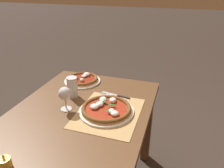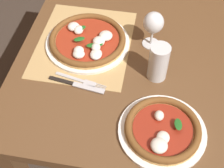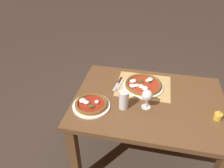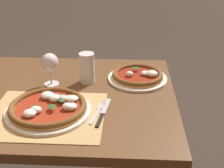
{
  "view_description": "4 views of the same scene",
  "coord_description": "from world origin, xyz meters",
  "views": [
    {
      "loc": [
        -1.01,
        -0.55,
        1.49
      ],
      "look_at": [
        0.31,
        -0.12,
        0.81
      ],
      "focal_mm": 35.0,
      "sensor_mm": 36.0,
      "label": 1
    },
    {
      "loc": [
        0.95,
        0.09,
        1.63
      ],
      "look_at": [
        0.31,
        -0.02,
        0.81
      ],
      "focal_mm": 50.0,
      "sensor_mm": 36.0,
      "label": 2
    },
    {
      "loc": [
        0.01,
        1.35,
        1.84
      ],
      "look_at": [
        0.3,
        -0.02,
        0.84
      ],
      "focal_mm": 35.0,
      "sensor_mm": 36.0,
      "label": 3
    },
    {
      "loc": [
        0.37,
        -1.21,
        1.39
      ],
      "look_at": [
        0.31,
        -0.04,
        0.81
      ],
      "focal_mm": 50.0,
      "sensor_mm": 36.0,
      "label": 4
    }
  ],
  "objects": [
    {
      "name": "dining_table",
      "position": [
        0.0,
        0.0,
        0.63
      ],
      "size": [
        1.17,
        0.85,
        0.74
      ],
      "color": "brown",
      "rests_on": "ground"
    },
    {
      "name": "paper_placemat",
      "position": [
        0.06,
        -0.18,
        0.74
      ],
      "size": [
        0.45,
        0.37,
        0.0
      ],
      "primitive_type": "cube",
      "color": "tan",
      "rests_on": "dining_table"
    },
    {
      "name": "pizza_near",
      "position": [
        0.07,
        -0.16,
        0.76
      ],
      "size": [
        0.34,
        0.34,
        0.05
      ],
      "color": "white",
      "rests_on": "paper_placemat"
    },
    {
      "name": "pizza_far",
      "position": [
        0.42,
        0.16,
        0.76
      ],
      "size": [
        0.29,
        0.29,
        0.05
      ],
      "color": "white",
      "rests_on": "dining_table"
    },
    {
      "name": "wine_glass",
      "position": [
        0.02,
        0.09,
        0.85
      ],
      "size": [
        0.08,
        0.08,
        0.16
      ],
      "color": "silver",
      "rests_on": "dining_table"
    },
    {
      "name": "pint_glass",
      "position": [
        0.18,
        0.13,
        0.81
      ],
      "size": [
        0.07,
        0.07,
        0.15
      ],
      "color": "silver",
      "rests_on": "dining_table"
    },
    {
      "name": "fork",
      "position": [
        0.26,
        -0.14,
        0.75
      ],
      "size": [
        0.06,
        0.2,
        0.0
      ],
      "color": "#B7B7BC",
      "rests_on": "paper_placemat"
    },
    {
      "name": "knife",
      "position": [
        0.28,
        -0.16,
        0.75
      ],
      "size": [
        0.05,
        0.22,
        0.01
      ],
      "color": "black",
      "rests_on": "paper_placemat"
    }
  ]
}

